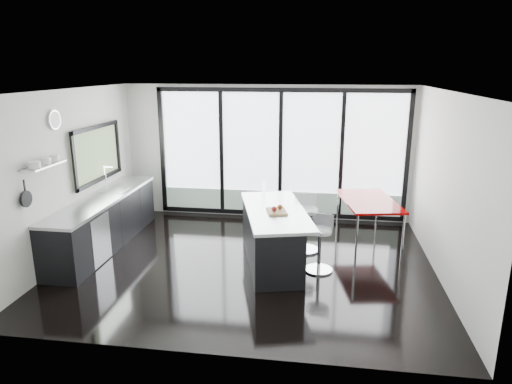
% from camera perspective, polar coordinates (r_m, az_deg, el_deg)
% --- Properties ---
extents(floor, '(6.00, 5.00, 0.00)m').
position_cam_1_polar(floor, '(7.63, -1.08, -8.92)').
color(floor, black).
rests_on(floor, ground).
extents(ceiling, '(6.00, 5.00, 0.00)m').
position_cam_1_polar(ceiling, '(6.97, -1.20, 12.57)').
color(ceiling, white).
rests_on(ceiling, wall_back).
extents(wall_back, '(6.00, 0.09, 2.80)m').
position_cam_1_polar(wall_back, '(9.55, 2.91, 4.07)').
color(wall_back, beige).
rests_on(wall_back, ground).
extents(wall_front, '(6.00, 0.00, 2.80)m').
position_cam_1_polar(wall_front, '(4.84, -6.02, -5.82)').
color(wall_front, beige).
rests_on(wall_front, ground).
extents(wall_left, '(0.26, 5.00, 2.80)m').
position_cam_1_polar(wall_left, '(8.39, -21.33, 3.47)').
color(wall_left, beige).
rests_on(wall_left, ground).
extents(wall_right, '(0.00, 5.00, 2.80)m').
position_cam_1_polar(wall_right, '(7.32, 22.72, 0.40)').
color(wall_right, beige).
rests_on(wall_right, ground).
extents(counter_cabinets, '(0.69, 3.24, 1.36)m').
position_cam_1_polar(counter_cabinets, '(8.63, -18.47, -3.51)').
color(counter_cabinets, black).
rests_on(counter_cabinets, floor).
extents(island, '(1.46, 2.38, 1.18)m').
position_cam_1_polar(island, '(7.55, 1.85, -5.42)').
color(island, black).
rests_on(island, floor).
extents(bar_stool_near, '(0.55, 0.55, 0.70)m').
position_cam_1_polar(bar_stool_near, '(7.31, 7.91, -7.21)').
color(bar_stool_near, silver).
rests_on(bar_stool_near, floor).
extents(bar_stool_far, '(0.54, 0.54, 0.78)m').
position_cam_1_polar(bar_stool_far, '(8.05, 6.21, -4.72)').
color(bar_stool_far, silver).
rests_on(bar_stool_far, floor).
extents(red_table, '(1.16, 1.69, 0.83)m').
position_cam_1_polar(red_table, '(8.57, 13.78, -3.64)').
color(red_table, '#810100').
rests_on(red_table, floor).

